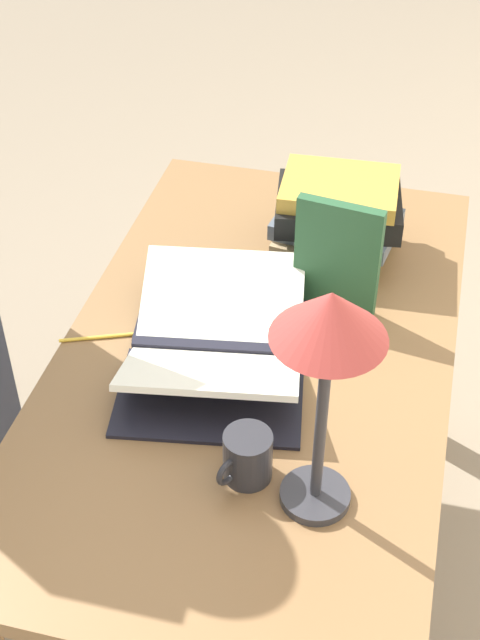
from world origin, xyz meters
The scene contains 8 objects.
ground_plane centered at (0.00, 0.00, 0.00)m, with size 12.00×12.00×0.00m, color gray.
reading_desk centered at (0.00, 0.00, 0.65)m, with size 1.30×0.74×0.75m.
open_book centered at (0.03, -0.07, 0.78)m, with size 0.51×0.40×0.10m.
book_stack_tall centered at (-0.35, 0.09, 0.84)m, with size 0.24×0.28×0.18m.
book_standing_upright centered at (-0.16, 0.12, 0.87)m, with size 0.05×0.17×0.24m.
reading_lamp centered at (0.32, 0.17, 1.09)m, with size 0.16×0.16×0.42m.
coffee_mug centered at (0.30, 0.05, 0.80)m, with size 0.10×0.08×0.09m.
pencil centered at (0.04, -0.30, 0.76)m, with size 0.07×0.15×0.01m.
Camera 1 is at (1.23, 0.27, 1.88)m, focal length 50.00 mm.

